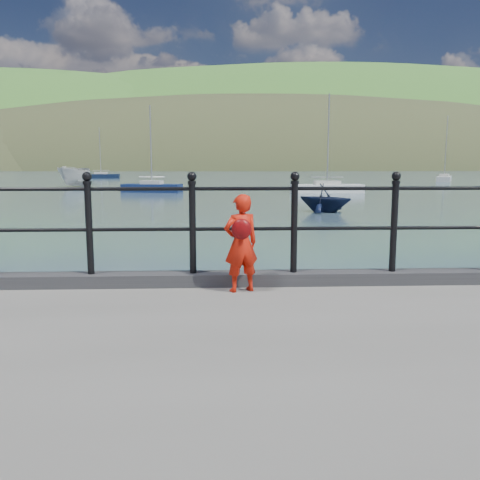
{
  "coord_description": "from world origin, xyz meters",
  "views": [
    {
      "loc": [
        -0.31,
        -6.08,
        2.44
      ],
      "look_at": [
        -0.04,
        -0.2,
        1.55
      ],
      "focal_mm": 38.0,
      "sensor_mm": 36.0,
      "label": 1
    }
  ],
  "objects_px": {
    "sailboat_left": "(101,176)",
    "sailboat_far": "(444,179)",
    "child": "(241,243)",
    "sailboat_near": "(327,189)",
    "launch_white": "(75,177)",
    "launch_navy": "(325,198)",
    "railing": "(244,216)",
    "sailboat_port": "(152,188)"
  },
  "relations": [
    {
      "from": "sailboat_left",
      "to": "sailboat_far",
      "type": "distance_m",
      "value": 52.0
    },
    {
      "from": "child",
      "to": "launch_navy",
      "type": "distance_m",
      "value": 20.33
    },
    {
      "from": "launch_navy",
      "to": "sailboat_left",
      "type": "height_order",
      "value": "sailboat_left"
    },
    {
      "from": "sailboat_left",
      "to": "sailboat_far",
      "type": "xyz_separation_m",
      "value": [
        49.5,
        -15.93,
        0.0
      ]
    },
    {
      "from": "railing",
      "to": "launch_white",
      "type": "bearing_deg",
      "value": 107.52
    },
    {
      "from": "sailboat_near",
      "to": "sailboat_far",
      "type": "xyz_separation_m",
      "value": [
        21.57,
        25.87,
        0.0
      ]
    },
    {
      "from": "launch_navy",
      "to": "sailboat_left",
      "type": "xyz_separation_m",
      "value": [
        -24.23,
        58.42,
        -0.38
      ]
    },
    {
      "from": "railing",
      "to": "sailboat_left",
      "type": "height_order",
      "value": "sailboat_left"
    },
    {
      "from": "child",
      "to": "sailboat_near",
      "type": "height_order",
      "value": "sailboat_near"
    },
    {
      "from": "sailboat_port",
      "to": "child",
      "type": "bearing_deg",
      "value": -68.61
    },
    {
      "from": "sailboat_near",
      "to": "sailboat_port",
      "type": "height_order",
      "value": "sailboat_near"
    },
    {
      "from": "sailboat_port",
      "to": "sailboat_far",
      "type": "distance_m",
      "value": 43.7
    },
    {
      "from": "sailboat_left",
      "to": "railing",
      "type": "bearing_deg",
      "value": -81.12
    },
    {
      "from": "sailboat_port",
      "to": "sailboat_near",
      "type": "bearing_deg",
      "value": 7.3
    },
    {
      "from": "sailboat_left",
      "to": "sailboat_far",
      "type": "bearing_deg",
      "value": -22.79
    },
    {
      "from": "sailboat_near",
      "to": "sailboat_port",
      "type": "bearing_deg",
      "value": 173.28
    },
    {
      "from": "sailboat_left",
      "to": "sailboat_far",
      "type": "height_order",
      "value": "sailboat_far"
    },
    {
      "from": "launch_navy",
      "to": "child",
      "type": "bearing_deg",
      "value": -157.68
    },
    {
      "from": "launch_navy",
      "to": "sailboat_left",
      "type": "distance_m",
      "value": 63.25
    },
    {
      "from": "child",
      "to": "sailboat_far",
      "type": "distance_m",
      "value": 69.19
    },
    {
      "from": "railing",
      "to": "sailboat_near",
      "type": "relative_size",
      "value": 2.21
    },
    {
      "from": "sailboat_far",
      "to": "launch_navy",
      "type": "bearing_deg",
      "value": 175.85
    },
    {
      "from": "sailboat_near",
      "to": "sailboat_left",
      "type": "bearing_deg",
      "value": 122.38
    },
    {
      "from": "sailboat_port",
      "to": "sailboat_far",
      "type": "relative_size",
      "value": 0.83
    },
    {
      "from": "sailboat_near",
      "to": "sailboat_far",
      "type": "distance_m",
      "value": 33.68
    },
    {
      "from": "child",
      "to": "launch_navy",
      "type": "bearing_deg",
      "value": -124.58
    },
    {
      "from": "child",
      "to": "sailboat_left",
      "type": "height_order",
      "value": "sailboat_left"
    },
    {
      "from": "sailboat_left",
      "to": "sailboat_far",
      "type": "relative_size",
      "value": 0.93
    },
    {
      "from": "launch_navy",
      "to": "sailboat_near",
      "type": "height_order",
      "value": "sailboat_near"
    },
    {
      "from": "launch_navy",
      "to": "sailboat_near",
      "type": "xyz_separation_m",
      "value": [
        3.7,
        16.62,
        -0.38
      ]
    },
    {
      "from": "launch_white",
      "to": "sailboat_near",
      "type": "xyz_separation_m",
      "value": [
        23.75,
        -11.44,
        -0.73
      ]
    },
    {
      "from": "launch_white",
      "to": "sailboat_left",
      "type": "height_order",
      "value": "sailboat_left"
    },
    {
      "from": "sailboat_near",
      "to": "sailboat_left",
      "type": "height_order",
      "value": "sailboat_left"
    },
    {
      "from": "child",
      "to": "launch_navy",
      "type": "relative_size",
      "value": 0.4
    },
    {
      "from": "railing",
      "to": "child",
      "type": "height_order",
      "value": "railing"
    },
    {
      "from": "launch_navy",
      "to": "sailboat_left",
      "type": "relative_size",
      "value": 0.33
    },
    {
      "from": "child",
      "to": "sailboat_left",
      "type": "bearing_deg",
      "value": -96.2
    },
    {
      "from": "launch_white",
      "to": "sailboat_port",
      "type": "relative_size",
      "value": 0.76
    },
    {
      "from": "launch_navy",
      "to": "sailboat_port",
      "type": "bearing_deg",
      "value": 68.2
    },
    {
      "from": "child",
      "to": "sailboat_near",
      "type": "xyz_separation_m",
      "value": [
        8.83,
        36.28,
        -1.22
      ]
    },
    {
      "from": "child",
      "to": "launch_white",
      "type": "relative_size",
      "value": 0.2
    },
    {
      "from": "launch_white",
      "to": "sailboat_far",
      "type": "xyz_separation_m",
      "value": [
        45.32,
        14.43,
        -0.73
      ]
    }
  ]
}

